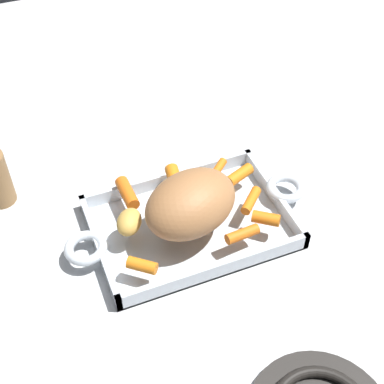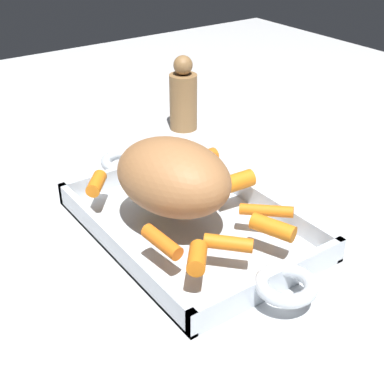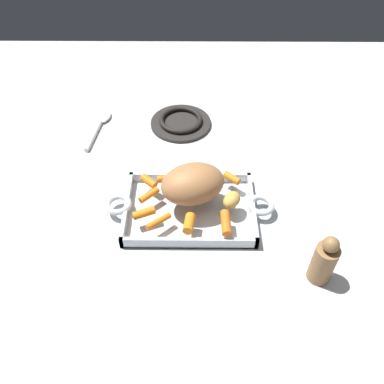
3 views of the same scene
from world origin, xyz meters
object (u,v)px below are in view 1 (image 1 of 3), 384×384
Objects in this scene: roasting_dish at (191,223)px; pork_roast at (191,204)px; baby_carrot_southeast at (215,173)px; baby_carrot_short at (251,200)px; baby_carrot_center_left at (242,234)px; baby_carrot_southwest at (142,265)px; baby_carrot_northwest at (239,175)px; baby_carrot_center_right at (127,193)px; baby_carrot_northeast at (172,179)px; potato_near_roast at (129,222)px; baby_carrot_long at (266,218)px.

roasting_dish is 2.71× the size of pork_roast.
baby_carrot_short is at bearing -70.93° from baby_carrot_southeast.
pork_roast is 2.80× the size of baby_carrot_center_left.
pork_roast reaches higher than baby_carrot_southwest.
baby_carrot_short is 1.04× the size of baby_carrot_northwest.
roasting_dish is at bearing -158.26° from baby_carrot_northwest.
pork_roast is (-0.01, -0.02, 0.07)m from roasting_dish.
baby_carrot_northwest is (0.12, 0.06, -0.04)m from pork_roast.
baby_carrot_center_right is (-0.09, 0.07, 0.04)m from roasting_dish.
baby_carrot_northeast is 0.19m from baby_carrot_southwest.
baby_carrot_center_right is (-0.16, 0.01, 0.00)m from baby_carrot_southeast.
baby_carrot_center_right is at bearing 139.48° from roasting_dish.
potato_near_roast is at bearing 152.39° from baby_carrot_center_left.
baby_carrot_northeast is 0.76× the size of baby_carrot_southeast.
baby_carrot_northeast is 0.12m from potato_near_roast.
baby_carrot_northeast is at bearing 164.16° from baby_carrot_northwest.
baby_carrot_short is at bearing 15.98° from baby_carrot_southwest.
baby_carrot_long is 0.83× the size of potato_near_roast.
roasting_dish is 7.62× the size of baby_carrot_short.
baby_carrot_long is (0.11, -0.14, -0.00)m from baby_carrot_northeast.
baby_carrot_center_right is 0.07m from potato_near_roast.
baby_carrot_short is 0.14m from baby_carrot_northeast.
baby_carrot_center_left is 1.05× the size of potato_near_roast.
potato_near_roast is at bearing -104.25° from baby_carrot_center_right.
baby_carrot_southeast is 0.15m from baby_carrot_center_left.
baby_carrot_center_left is at bearing -54.23° from roasting_dish.
baby_carrot_short is at bearing -6.32° from potato_near_roast.
baby_carrot_short is at bearing -25.87° from baby_carrot_center_right.
baby_carrot_long is at bearing -21.35° from pork_roast.
pork_roast is 2.35× the size of baby_carrot_southeast.
baby_carrot_northeast is at bearing 128.29° from baby_carrot_long.
baby_carrot_long is at bearing -85.29° from baby_carrot_short.
potato_near_roast reaches higher than roasting_dish.
baby_carrot_center_left reaches higher than baby_carrot_short.
roasting_dish is at bearing 170.22° from baby_carrot_short.
baby_carrot_southwest reaches higher than baby_carrot_short.
baby_carrot_northwest is at bearing 28.44° from pork_roast.
pork_roast reaches higher than baby_carrot_long.
potato_near_roast is (-0.10, 0.01, 0.04)m from roasting_dish.
baby_carrot_center_right is at bearing 129.97° from pork_roast.
baby_carrot_center_right is at bearing 133.17° from baby_carrot_center_left.
baby_carrot_southeast is at bearing 147.82° from baby_carrot_northwest.
baby_carrot_southeast is at bearing 19.12° from potato_near_roast.
pork_roast is at bearing 29.77° from baby_carrot_southwest.
baby_carrot_center_right reaches higher than baby_carrot_northwest.
potato_near_roast is (-0.16, 0.08, 0.01)m from baby_carrot_center_left.
baby_carrot_northwest reaches higher than roasting_dish.
baby_carrot_southeast is at bearing 46.87° from pork_roast.
baby_carrot_center_left is at bearing -163.76° from baby_carrot_long.
baby_carrot_center_left is (0.06, -0.08, 0.03)m from roasting_dish.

